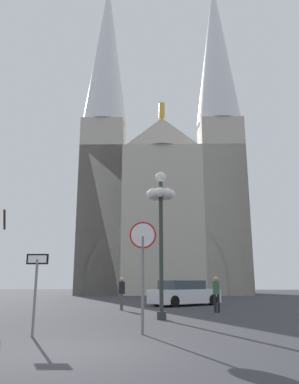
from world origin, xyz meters
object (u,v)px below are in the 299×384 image
(stop_sign, at_px, (143,254))
(parked_car_near_white, at_px, (184,294))
(pedestrian_walking, at_px, (122,290))
(cathedral, at_px, (162,190))
(one_way_arrow_sign, at_px, (36,283))
(street_lamp, at_px, (161,208))
(pedestrian_standing, at_px, (216,291))

(stop_sign, xyz_separation_m, parked_car_near_white, (1.14, 12.59, -1.48))
(stop_sign, xyz_separation_m, pedestrian_walking, (-2.01, 8.62, -1.20))
(cathedral, bearing_deg, one_way_arrow_sign, -92.61)
(street_lamp, bearing_deg, pedestrian_walking, 116.67)
(one_way_arrow_sign, xyz_separation_m, pedestrian_walking, (0.82, 9.32, -0.41))
(street_lamp, height_order, parked_car_near_white, street_lamp)
(cathedral, bearing_deg, pedestrian_walking, -91.68)
(parked_car_near_white, bearing_deg, cathedral, 96.89)
(street_lamp, distance_m, pedestrian_standing, 5.44)
(cathedral, height_order, street_lamp, cathedral)
(cathedral, relative_size, parked_car_near_white, 8.87)
(pedestrian_walking, bearing_deg, parked_car_near_white, 51.68)
(street_lamp, bearing_deg, cathedral, 93.15)
(pedestrian_walking, bearing_deg, street_lamp, -63.33)
(one_way_arrow_sign, relative_size, parked_car_near_white, 0.48)
(parked_car_near_white, xyz_separation_m, pedestrian_standing, (1.52, -4.93, 0.29))
(stop_sign, relative_size, pedestrian_standing, 1.90)
(stop_sign, relative_size, street_lamp, 0.53)
(cathedral, bearing_deg, street_lamp, -86.85)
(cathedral, height_order, parked_car_near_white, cathedral)
(pedestrian_standing, bearing_deg, street_lamp, -123.40)
(one_way_arrow_sign, bearing_deg, street_lamp, 56.93)
(stop_sign, bearing_deg, parked_car_near_white, 84.84)
(street_lamp, relative_size, parked_car_near_white, 1.30)
(parked_car_near_white, bearing_deg, pedestrian_walking, -128.32)
(stop_sign, bearing_deg, pedestrian_walking, 103.10)
(cathedral, relative_size, one_way_arrow_sign, 18.48)
(parked_car_near_white, height_order, pedestrian_walking, pedestrian_walking)
(street_lamp, bearing_deg, parked_car_near_white, 84.27)
(pedestrian_walking, distance_m, pedestrian_standing, 4.76)
(street_lamp, xyz_separation_m, pedestrian_standing, (2.37, 3.60, -3.32))
(street_lamp, bearing_deg, pedestrian_standing, 56.60)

